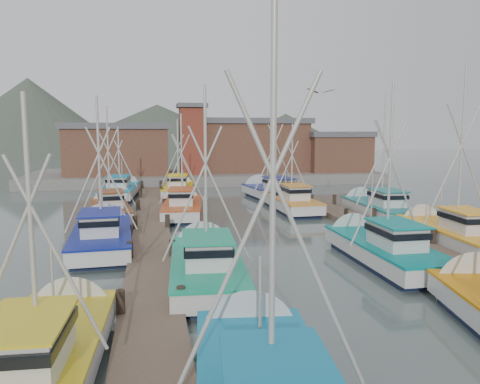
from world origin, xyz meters
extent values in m
plane|color=#465552|center=(0.00, 0.00, 0.00)|extent=(260.00, 260.00, 0.00)
cube|color=brown|center=(-7.00, 4.00, 0.20)|extent=(2.20, 46.00, 0.40)
cylinder|color=black|center=(-8.00, -9.00, 0.45)|extent=(0.30, 0.30, 1.50)
cylinder|color=black|center=(-8.00, -2.00, 0.45)|extent=(0.30, 0.30, 1.50)
cylinder|color=black|center=(-8.00, 5.00, 0.45)|extent=(0.30, 0.30, 1.50)
cylinder|color=black|center=(-8.00, 12.00, 0.45)|extent=(0.30, 0.30, 1.50)
cylinder|color=black|center=(-8.00, 19.00, 0.45)|extent=(0.30, 0.30, 1.50)
cylinder|color=black|center=(-8.00, 26.00, 0.45)|extent=(0.30, 0.30, 1.50)
cylinder|color=black|center=(-6.00, -9.00, 0.45)|extent=(0.30, 0.30, 1.50)
cylinder|color=black|center=(-6.00, -2.00, 0.45)|extent=(0.30, 0.30, 1.50)
cylinder|color=black|center=(-6.00, 5.00, 0.45)|extent=(0.30, 0.30, 1.50)
cylinder|color=black|center=(-6.00, 12.00, 0.45)|extent=(0.30, 0.30, 1.50)
cylinder|color=black|center=(-6.00, 19.00, 0.45)|extent=(0.30, 0.30, 1.50)
cylinder|color=black|center=(-6.00, 26.00, 0.45)|extent=(0.30, 0.30, 1.50)
cube|color=brown|center=(7.00, 4.00, 0.20)|extent=(2.20, 46.00, 0.40)
cylinder|color=black|center=(6.00, -2.00, 0.45)|extent=(0.30, 0.30, 1.50)
cylinder|color=black|center=(6.00, 5.00, 0.45)|extent=(0.30, 0.30, 1.50)
cylinder|color=black|center=(6.00, 12.00, 0.45)|extent=(0.30, 0.30, 1.50)
cylinder|color=black|center=(6.00, 19.00, 0.45)|extent=(0.30, 0.30, 1.50)
cylinder|color=black|center=(6.00, 26.00, 0.45)|extent=(0.30, 0.30, 1.50)
cylinder|color=black|center=(8.00, -2.00, 0.45)|extent=(0.30, 0.30, 1.50)
cylinder|color=black|center=(8.00, 5.00, 0.45)|extent=(0.30, 0.30, 1.50)
cylinder|color=black|center=(8.00, 12.00, 0.45)|extent=(0.30, 0.30, 1.50)
cylinder|color=black|center=(8.00, 19.00, 0.45)|extent=(0.30, 0.30, 1.50)
cylinder|color=black|center=(8.00, 26.00, 0.45)|extent=(0.30, 0.30, 1.50)
cube|color=gray|center=(0.00, 37.00, 0.60)|extent=(44.00, 16.00, 1.20)
cube|color=brown|center=(-11.00, 35.00, 3.95)|extent=(12.00, 8.00, 5.50)
cube|color=#5A5A5F|center=(-11.00, 35.00, 7.05)|extent=(12.72, 8.48, 0.70)
cube|color=brown|center=(6.00, 37.00, 4.30)|extent=(14.00, 9.00, 6.20)
cube|color=#5A5A5F|center=(6.00, 37.00, 7.75)|extent=(14.84, 9.54, 0.70)
cube|color=brown|center=(17.00, 34.00, 3.45)|extent=(8.00, 6.00, 4.50)
cube|color=#5A5A5F|center=(17.00, 34.00, 6.05)|extent=(8.48, 6.36, 0.70)
cube|color=maroon|center=(-2.00, 33.00, 5.20)|extent=(3.00, 3.00, 8.00)
cube|color=#5A5A5F|center=(-2.00, 33.00, 9.45)|extent=(3.60, 3.60, 0.50)
cone|color=#4A5345|center=(-40.00, 115.00, 0.00)|extent=(110.00, 110.00, 42.00)
cone|color=#4A5345|center=(-5.00, 130.00, 0.00)|extent=(140.00, 140.00, 30.00)
cone|color=#4A5345|center=(35.00, 120.00, 0.00)|extent=(90.00, 90.00, 24.00)
cone|color=silver|center=(-4.16, -11.32, 0.55)|extent=(2.87, 1.37, 2.78)
cube|color=#0E77A0|center=(-4.71, -16.80, 2.24)|extent=(2.32, 3.29, 0.07)
cylinder|color=#B5AFA6|center=(-4.63, -15.91, 5.26)|extent=(0.14, 0.14, 8.33)
cylinder|color=#B5AFA6|center=(-5.19, -15.86, 4.29)|extent=(2.96, 0.39, 6.50)
cylinder|color=#B5AFA6|center=(-4.06, -15.97, 4.29)|extent=(2.96, 0.39, 6.50)
cylinder|color=#B5AFA6|center=(-4.45, -14.15, 2.30)|extent=(0.08, 0.08, 2.48)
cone|color=silver|center=(4.97, -8.80, 0.55)|extent=(2.97, 1.61, 2.82)
cube|color=silver|center=(-9.68, -12.75, 0.70)|extent=(3.01, 8.23, 0.80)
cube|color=gold|center=(-9.68, -12.75, 1.08)|extent=(3.10, 8.31, 0.10)
cone|color=silver|center=(-9.49, -8.69, 0.55)|extent=(2.58, 1.22, 2.53)
cube|color=silver|center=(-9.73, -13.72, 1.65)|extent=(1.75, 2.51, 1.10)
cube|color=black|center=(-9.73, -13.72, 1.88)|extent=(1.86, 2.76, 0.28)
cube|color=gold|center=(-9.73, -13.72, 2.24)|extent=(1.98, 2.92, 0.07)
cylinder|color=#B5AFA6|center=(-9.69, -12.91, 4.20)|extent=(0.13, 0.13, 6.21)
cylinder|color=#B5AFA6|center=(-10.24, -12.88, 3.47)|extent=(2.23, 0.20, 4.86)
cylinder|color=#B5AFA6|center=(-9.13, -12.93, 3.47)|extent=(2.23, 0.20, 4.86)
cylinder|color=#B5AFA6|center=(-9.61, -11.29, 2.30)|extent=(0.07, 0.07, 2.43)
cube|color=#101A38|center=(-4.70, -5.13, 0.05)|extent=(3.00, 7.86, 0.70)
cube|color=silver|center=(-4.70, -5.13, 0.70)|extent=(3.41, 8.93, 0.80)
cube|color=#139A6F|center=(-4.70, -5.13, 1.08)|extent=(3.51, 9.03, 0.10)
cone|color=silver|center=(-4.41, -0.76, 0.55)|extent=(2.81, 1.27, 2.74)
cube|color=silver|center=(-4.76, -6.18, 1.65)|extent=(1.94, 2.74, 1.10)
cube|color=black|center=(-4.76, -6.18, 1.88)|extent=(2.07, 3.01, 0.28)
cube|color=#139A6F|center=(-4.76, -6.18, 2.24)|extent=(2.19, 3.19, 0.07)
cylinder|color=#B5AFA6|center=(-4.71, -5.31, 4.69)|extent=(0.13, 0.13, 7.17)
cylinder|color=#B5AFA6|center=(-5.27, -5.27, 3.84)|extent=(2.56, 0.26, 5.61)
cylinder|color=#B5AFA6|center=(-4.15, -5.34, 3.84)|extent=(2.56, 0.26, 5.61)
cylinder|color=#B5AFA6|center=(-4.59, -3.56, 2.30)|extent=(0.08, 0.08, 2.45)
cube|color=#101A38|center=(4.12, -3.99, 0.05)|extent=(2.47, 7.55, 0.70)
cube|color=silver|center=(4.12, -3.99, 0.70)|extent=(2.80, 8.58, 0.80)
cube|color=#017E7A|center=(4.12, -3.99, 1.08)|extent=(2.89, 8.66, 0.10)
cone|color=silver|center=(4.11, 0.30, 0.55)|extent=(2.68, 1.10, 2.68)
cube|color=silver|center=(4.12, -5.02, 1.65)|extent=(1.73, 2.57, 1.10)
cube|color=black|center=(4.12, -5.02, 1.88)|extent=(1.85, 2.83, 0.28)
cube|color=#017E7A|center=(4.12, -5.02, 2.24)|extent=(1.96, 3.00, 0.07)
cylinder|color=#B5AFA6|center=(4.12, -4.16, 4.88)|extent=(0.12, 0.12, 7.56)
cylinder|color=#B5AFA6|center=(3.57, -4.16, 3.99)|extent=(2.70, 0.09, 5.91)
cylinder|color=#B5AFA6|center=(4.67, -4.16, 3.99)|extent=(2.70, 0.09, 5.91)
cylinder|color=#B5AFA6|center=(4.12, -2.45, 2.30)|extent=(0.07, 0.07, 2.39)
cube|color=#101A38|center=(-9.65, 1.58, 0.05)|extent=(3.07, 8.16, 0.70)
cube|color=silver|center=(-9.65, 1.58, 0.70)|extent=(3.49, 9.28, 0.80)
cube|color=navy|center=(-9.65, 1.58, 1.08)|extent=(3.59, 9.37, 0.10)
cone|color=silver|center=(-9.92, 6.13, 0.55)|extent=(2.91, 1.26, 2.85)
cube|color=silver|center=(-9.59, 0.48, 1.65)|extent=(1.99, 2.84, 1.10)
cube|color=black|center=(-9.59, 0.48, 1.88)|extent=(2.13, 3.12, 0.28)
cube|color=navy|center=(-9.59, 0.48, 2.24)|extent=(2.26, 3.31, 0.07)
cylinder|color=#B5AFA6|center=(-9.64, 1.39, 4.69)|extent=(0.14, 0.14, 7.19)
cylinder|color=#B5AFA6|center=(-10.27, 1.36, 3.85)|extent=(2.58, 0.25, 5.62)
cylinder|color=#B5AFA6|center=(-9.01, 1.43, 3.85)|extent=(2.58, 0.25, 5.62)
cylinder|color=#B5AFA6|center=(-9.75, 3.21, 2.30)|extent=(0.08, 0.08, 2.74)
cube|color=#101A38|center=(9.61, -1.53, 0.05)|extent=(2.80, 7.47, 0.70)
cube|color=silver|center=(9.61, -1.53, 0.70)|extent=(3.18, 8.49, 0.80)
cube|color=#FFAB1E|center=(9.61, -1.53, 1.08)|extent=(3.27, 8.57, 0.10)
cone|color=silver|center=(9.83, 2.64, 0.55)|extent=(2.69, 1.24, 2.64)
cube|color=silver|center=(9.56, -2.53, 1.65)|extent=(1.83, 2.59, 1.10)
cube|color=black|center=(9.56, -2.53, 1.88)|extent=(1.96, 2.85, 0.28)
cube|color=#FFAB1E|center=(9.56, -2.53, 2.24)|extent=(2.08, 3.02, 0.07)
cylinder|color=#B5AFA6|center=(9.60, -1.70, 5.50)|extent=(0.13, 0.13, 8.79)
cylinder|color=#B5AFA6|center=(9.04, -1.67, 4.46)|extent=(3.12, 0.25, 6.86)
cylinder|color=#B5AFA6|center=(10.16, -1.73, 4.46)|extent=(3.12, 0.25, 6.86)
cylinder|color=#B5AFA6|center=(9.69, -0.03, 2.30)|extent=(0.07, 0.07, 2.45)
cube|color=#101A38|center=(-4.70, 10.74, 0.05)|extent=(3.08, 7.40, 0.70)
cube|color=silver|center=(-4.70, 10.74, 0.70)|extent=(3.51, 8.41, 0.80)
cube|color=#BD4616|center=(-4.70, 10.74, 1.08)|extent=(3.59, 8.50, 0.10)
cone|color=silver|center=(-4.27, 14.80, 0.55)|extent=(2.66, 1.36, 2.56)
cube|color=silver|center=(-4.80, 9.76, 1.65)|extent=(1.90, 2.61, 1.10)
cube|color=black|center=(-4.80, 9.76, 1.88)|extent=(2.03, 2.87, 0.28)
cube|color=#BD4616|center=(-4.80, 9.76, 2.24)|extent=(2.15, 3.04, 0.07)
cylinder|color=#B5AFA6|center=(-4.72, 10.57, 4.41)|extent=(0.13, 0.13, 6.61)
cylinder|color=#B5AFA6|center=(-5.24, 10.63, 3.63)|extent=(2.36, 0.33, 5.17)
cylinder|color=#B5AFA6|center=(-4.20, 10.52, 3.63)|extent=(2.36, 0.33, 5.17)
cylinder|color=#B5AFA6|center=(-4.54, 12.20, 2.30)|extent=(0.07, 0.07, 2.28)
cube|color=#101A38|center=(4.11, 11.66, 0.05)|extent=(2.55, 7.37, 0.70)
cube|color=silver|center=(4.11, 11.66, 0.70)|extent=(2.90, 8.38, 0.80)
cube|color=orange|center=(4.11, 11.66, 1.08)|extent=(2.98, 8.47, 0.10)
cone|color=silver|center=(4.02, 15.81, 0.55)|extent=(2.63, 1.16, 2.60)
cube|color=silver|center=(4.14, 10.66, 1.65)|extent=(1.74, 2.53, 1.10)
cube|color=black|center=(4.14, 10.66, 1.88)|extent=(1.85, 2.79, 0.28)
cube|color=orange|center=(4.14, 10.66, 2.24)|extent=(1.96, 2.95, 0.07)
cylinder|color=#B5AFA6|center=(4.12, 11.49, 4.05)|extent=(0.12, 0.12, 5.90)
cylinder|color=#B5AFA6|center=(3.58, 11.48, 3.36)|extent=(2.12, 0.14, 4.62)
cylinder|color=#B5AFA6|center=(4.65, 11.50, 3.36)|extent=(2.12, 0.14, 4.62)
cylinder|color=#B5AFA6|center=(4.08, 13.15, 2.30)|extent=(0.07, 0.07, 2.32)
cube|color=#101A38|center=(-9.96, 10.38, 0.05)|extent=(3.22, 7.17, 0.70)
cube|color=silver|center=(-9.96, 10.38, 0.70)|extent=(3.66, 8.14, 0.80)
cube|color=brown|center=(-9.96, 10.38, 1.08)|extent=(3.75, 8.23, 0.10)
cone|color=silver|center=(-10.53, 14.27, 0.55)|extent=(2.58, 1.44, 2.45)
cube|color=silver|center=(-9.83, 9.44, 1.65)|extent=(1.91, 2.56, 1.10)
cube|color=black|center=(-9.83, 9.44, 1.88)|extent=(2.04, 2.81, 0.28)
cube|color=brown|center=(-9.83, 9.44, 2.24)|extent=(2.17, 2.98, 0.07)
cylinder|color=#B5AFA6|center=(-9.94, 10.22, 4.66)|extent=(0.13, 0.13, 7.13)
cylinder|color=#B5AFA6|center=(-10.47, 10.14, 3.83)|extent=(2.53, 0.46, 5.57)
cylinder|color=#B5AFA6|center=(-9.41, 10.30, 3.83)|extent=(2.53, 0.46, 5.57)
cylinder|color=#B5AFA6|center=(-10.17, 11.78, 2.30)|extent=(0.08, 0.08, 2.36)
cube|color=#101A38|center=(9.72, 7.33, 0.05)|extent=(2.78, 7.67, 0.70)
cube|color=silver|center=(9.72, 7.33, 0.70)|extent=(3.16, 8.72, 0.80)
cube|color=#167575|center=(9.72, 7.33, 1.08)|extent=(3.25, 8.81, 0.10)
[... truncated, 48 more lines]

